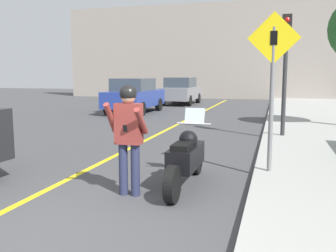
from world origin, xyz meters
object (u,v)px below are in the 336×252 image
at_px(person_biker, 129,128).
at_px(crossing_sign, 272,77).
at_px(traffic_light, 286,52).
at_px(parked_car_blue, 134,95).
at_px(motorcycle, 186,158).
at_px(parked_car_grey, 181,91).

relative_size(person_biker, crossing_sign, 0.61).
bearing_deg(crossing_sign, traffic_light, 86.18).
bearing_deg(person_biker, parked_car_blue, 110.90).
bearing_deg(motorcycle, traffic_light, 72.69).
relative_size(crossing_sign, traffic_light, 0.83).
distance_m(crossing_sign, parked_car_blue, 12.25).
relative_size(motorcycle, person_biker, 1.31).
bearing_deg(crossing_sign, parked_car_grey, 109.63).
height_order(traffic_light, parked_car_blue, traffic_light).
xyz_separation_m(motorcycle, parked_car_blue, (-5.28, 11.19, 0.37)).
relative_size(person_biker, traffic_light, 0.51).
xyz_separation_m(motorcycle, traffic_light, (1.61, 5.18, 2.01)).
bearing_deg(motorcycle, person_biker, -136.70).
xyz_separation_m(motorcycle, person_biker, (-0.74, -0.70, 0.57)).
bearing_deg(person_biker, motorcycle, 43.30).
relative_size(person_biker, parked_car_grey, 0.41).
distance_m(motorcycle, parked_car_grey, 17.54).
xyz_separation_m(motorcycle, parked_car_grey, (-4.39, 16.97, 0.37)).
distance_m(crossing_sign, parked_car_grey, 17.07).
height_order(motorcycle, parked_car_grey, parked_car_grey).
height_order(motorcycle, person_biker, person_biker).
bearing_deg(parked_car_blue, motorcycle, -64.73).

